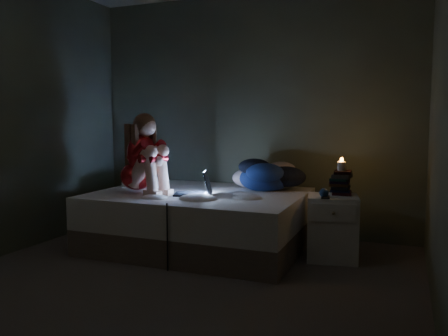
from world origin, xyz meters
The scene contains 13 objects.
floor centered at (0.00, 0.00, -0.01)m, with size 3.60×3.80×0.02m, color #514B47.
wall_back centered at (0.00, 1.91, 1.30)m, with size 3.60×0.02×2.60m, color #3B3F34.
wall_right centered at (1.81, 0.00, 1.30)m, with size 0.02×3.80×2.60m, color #3B3F34.
bed centered at (-0.25, 1.10, 0.27)m, with size 1.97×1.48×0.54m, color silver, non-canonical shape.
pillow centered at (-0.96, 1.27, 0.60)m, with size 0.40×0.28×0.11m, color white.
woman centered at (-0.81, 0.88, 0.93)m, with size 0.48×0.31×0.77m, color #9B0011, non-canonical shape.
laptop centered at (-0.24, 0.92, 0.66)m, with size 0.34×0.24×0.24m, color black, non-canonical shape.
clothes_pile centered at (0.29, 1.51, 0.70)m, with size 0.54×0.43×0.33m, color navy, non-canonical shape.
nightstand centered at (1.02, 1.17, 0.29)m, with size 0.43×0.38×0.57m, color silver.
book_stack centered at (1.07, 1.26, 0.70)m, with size 0.19×0.25×0.25m, color black, non-canonical shape.
candle centered at (1.07, 1.26, 0.86)m, with size 0.07×0.07×0.08m, color beige.
phone centered at (0.95, 1.05, 0.58)m, with size 0.07×0.14×0.01m, color black.
blue_orb centered at (0.94, 1.06, 0.61)m, with size 0.08×0.08×0.08m, color navy.
Camera 1 is at (1.60, -2.88, 1.23)m, focal length 36.61 mm.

